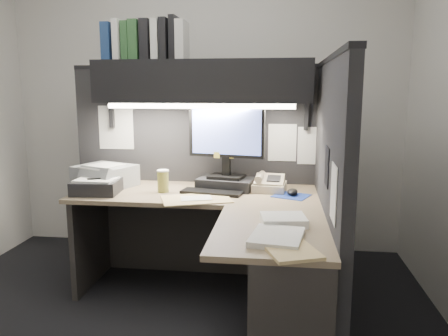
% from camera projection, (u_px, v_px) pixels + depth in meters
% --- Properties ---
extents(floor, '(3.50, 3.50, 0.00)m').
position_uv_depth(floor, '(164.00, 328.00, 2.68)').
color(floor, black).
rests_on(floor, ground).
extents(wall_back, '(3.50, 0.04, 2.70)m').
position_uv_depth(wall_back, '(204.00, 100.00, 3.91)').
color(wall_back, silver).
rests_on(wall_back, floor).
extents(partition_back, '(1.90, 0.06, 1.60)m').
position_uv_depth(partition_back, '(196.00, 172.00, 3.44)').
color(partition_back, black).
rests_on(partition_back, floor).
extents(partition_right, '(0.06, 1.50, 1.60)m').
position_uv_depth(partition_right, '(329.00, 199.00, 2.59)').
color(partition_right, black).
rests_on(partition_right, floor).
extents(desk, '(1.70, 1.53, 0.73)m').
position_uv_depth(desk, '(233.00, 263.00, 2.55)').
color(desk, '#857054').
rests_on(desk, floor).
extents(overhead_shelf, '(1.55, 0.34, 0.30)m').
position_uv_depth(overhead_shelf, '(203.00, 82.00, 3.13)').
color(overhead_shelf, black).
rests_on(overhead_shelf, partition_back).
extents(task_light_tube, '(1.32, 0.04, 0.04)m').
position_uv_depth(task_light_tube, '(200.00, 106.00, 3.03)').
color(task_light_tube, white).
rests_on(task_light_tube, overhead_shelf).
extents(monitor, '(0.56, 0.32, 0.60)m').
position_uv_depth(monitor, '(226.00, 156.00, 3.14)').
color(monitor, black).
rests_on(monitor, desk).
extents(keyboard, '(0.44, 0.21, 0.02)m').
position_uv_depth(keyboard, '(212.00, 192.00, 3.03)').
color(keyboard, black).
rests_on(keyboard, desk).
extents(mousepad, '(0.29, 0.27, 0.00)m').
position_uv_depth(mousepad, '(291.00, 196.00, 2.96)').
color(mousepad, navy).
rests_on(mousepad, desk).
extents(mouse, '(0.09, 0.12, 0.04)m').
position_uv_depth(mouse, '(293.00, 192.00, 2.98)').
color(mouse, black).
rests_on(mouse, mousepad).
extents(telephone, '(0.25, 0.26, 0.09)m').
position_uv_depth(telephone, '(269.00, 184.00, 3.11)').
color(telephone, beige).
rests_on(telephone, desk).
extents(coffee_cup, '(0.09, 0.09, 0.15)m').
position_uv_depth(coffee_cup, '(163.00, 182.00, 3.07)').
color(coffee_cup, '#BAAA4A').
rests_on(coffee_cup, desk).
extents(printer, '(0.49, 0.46, 0.16)m').
position_uv_depth(printer, '(105.00, 176.00, 3.26)').
color(printer, gray).
rests_on(printer, desk).
extents(notebook_stack, '(0.33, 0.28, 0.09)m').
position_uv_depth(notebook_stack, '(97.00, 187.00, 3.03)').
color(notebook_stack, black).
rests_on(notebook_stack, desk).
extents(open_folder, '(0.52, 0.43, 0.01)m').
position_uv_depth(open_folder, '(196.00, 199.00, 2.87)').
color(open_folder, tan).
rests_on(open_folder, desk).
extents(paper_stack_a, '(0.26, 0.23, 0.05)m').
position_uv_depth(paper_stack_a, '(283.00, 220.00, 2.34)').
color(paper_stack_a, white).
rests_on(paper_stack_a, desk).
extents(paper_stack_b, '(0.28, 0.33, 0.03)m').
position_uv_depth(paper_stack_b, '(277.00, 237.00, 2.09)').
color(paper_stack_b, white).
rests_on(paper_stack_b, desk).
extents(manila_stack, '(0.30, 0.33, 0.02)m').
position_uv_depth(manila_stack, '(291.00, 250.00, 1.94)').
color(manila_stack, tan).
rests_on(manila_stack, desk).
extents(binder_row, '(0.59, 0.26, 0.30)m').
position_uv_depth(binder_row, '(147.00, 41.00, 3.14)').
color(binder_row, navy).
rests_on(binder_row, overhead_shelf).
extents(pinned_papers, '(1.76, 1.31, 0.51)m').
position_uv_depth(pinned_papers, '(241.00, 147.00, 2.99)').
color(pinned_papers, white).
rests_on(pinned_papers, partition_back).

